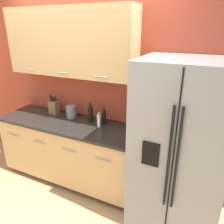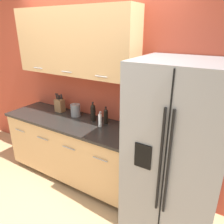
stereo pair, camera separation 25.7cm
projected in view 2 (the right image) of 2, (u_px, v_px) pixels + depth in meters
ground_plane at (41, 214)px, 2.62m from camera, size 14.00×14.00×0.00m
wall_back at (89, 77)px, 2.97m from camera, size 10.00×0.39×2.60m
counter_unit at (73, 148)px, 3.15m from camera, size 1.98×0.64×0.91m
refrigerator at (177, 152)px, 2.21m from camera, size 0.90×0.80×1.83m
knife_block at (60, 105)px, 3.25m from camera, size 0.13×0.11×0.29m
wine_bottle at (93, 112)px, 2.92m from camera, size 0.07×0.07×0.26m
soap_dispenser at (100, 120)px, 2.76m from camera, size 0.05×0.05×0.20m
oil_bottle at (106, 116)px, 2.84m from camera, size 0.06×0.06×0.23m
steel_canister at (76, 110)px, 3.09m from camera, size 0.14×0.14×0.19m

